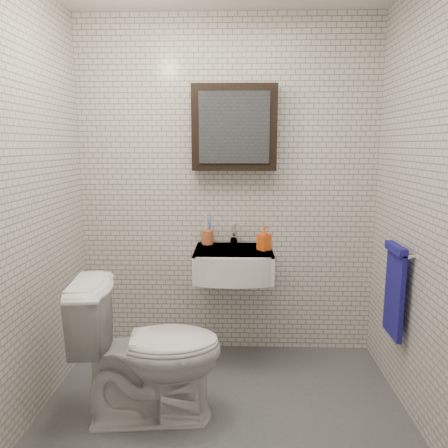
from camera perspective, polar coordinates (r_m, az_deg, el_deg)
name	(u,v)px	position (r m, az deg, el deg)	size (l,w,h in m)	color
ground	(223,425)	(2.74, -0.14, -24.80)	(2.20, 2.00, 0.01)	#4C4F54
room_shell	(223,168)	(2.25, -0.16, 7.35)	(2.22, 2.02, 2.51)	silver
washbasin	(233,264)	(3.09, 1.24, -5.20)	(0.55, 0.50, 0.20)	white
faucet	(234,236)	(3.24, 1.29, -1.52)	(0.06, 0.20, 0.15)	silver
mirror_cabinet	(234,128)	(3.17, 1.35, 12.43)	(0.60, 0.15, 0.60)	black
towel_rail	(395,287)	(2.90, 21.42, -7.65)	(0.09, 0.30, 0.58)	silver
toothbrush_cup	(207,236)	(3.26, -2.18, -1.63)	(0.10, 0.10, 0.23)	#C75E31
soap_bottle	(264,238)	(3.08, 5.27, -1.86)	(0.08, 0.08, 0.17)	orange
toilet	(149,349)	(2.65, -9.72, -15.85)	(0.47, 0.83, 0.84)	white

